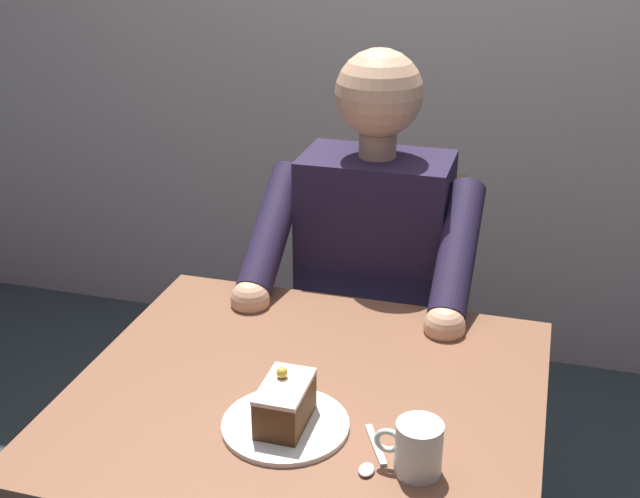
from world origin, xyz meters
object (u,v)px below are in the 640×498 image
Objects in this scene: dining_table at (306,433)px; cake_slice at (285,403)px; seated_person at (367,300)px; dessert_spoon at (371,458)px; coffee_cup at (418,447)px; chair at (379,324)px.

dining_table is 0.19m from cake_slice.
seated_person reaches higher than dessert_spoon.
seated_person is 9.07× the size of dessert_spoon.
cake_slice reaches higher than dessert_spoon.
dining_table is at bearing -35.49° from coffee_cup.
coffee_cup is 0.09m from dessert_spoon.
coffee_cup is 0.80× the size of dessert_spoon.
cake_slice is 0.25m from coffee_cup.
cake_slice is at bearing 90.03° from chair.
dessert_spoon is at bearing -5.60° from coffee_cup.
seated_person is 11.31× the size of coffee_cup.
seated_person reaches higher than coffee_cup.
seated_person is 0.71m from dessert_spoon.
coffee_cup reaches higher than dessert_spoon.
chair is 6.50× the size of dessert_spoon.
seated_person is at bearing -89.96° from cake_slice.
seated_person is 0.65m from cake_slice.
dining_table is 0.69× the size of seated_person.
cake_slice is at bearing -15.83° from dessert_spoon.
coffee_cup is at bearing 109.35° from seated_person.
cake_slice is at bearing 90.19° from dining_table.
seated_person reaches higher than dining_table.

